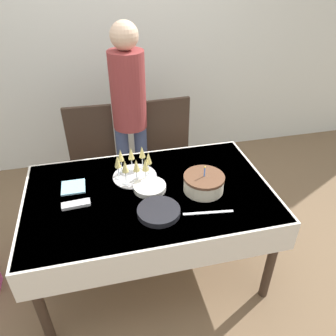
# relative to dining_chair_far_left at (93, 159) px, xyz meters

# --- Properties ---
(ground_plane) EXTENTS (12.00, 12.00, 0.00)m
(ground_plane) POSITION_rel_dining_chair_far_left_xyz_m (0.34, -0.81, -0.52)
(ground_plane) COLOR brown
(wall_back) EXTENTS (8.00, 0.05, 2.70)m
(wall_back) POSITION_rel_dining_chair_far_left_xyz_m (0.34, 0.87, 0.83)
(wall_back) COLOR silver
(wall_back) RESTS_ON ground_plane
(dining_table) EXTENTS (1.57, 0.98, 0.72)m
(dining_table) POSITION_rel_dining_chair_far_left_xyz_m (0.34, -0.81, 0.10)
(dining_table) COLOR silver
(dining_table) RESTS_ON ground_plane
(dining_chair_far_left) EXTENTS (0.43, 0.43, 0.96)m
(dining_chair_far_left) POSITION_rel_dining_chair_far_left_xyz_m (0.00, 0.00, 0.00)
(dining_chair_far_left) COLOR #38281E
(dining_chair_far_left) RESTS_ON ground_plane
(dining_chair_far_right) EXTENTS (0.44, 0.44, 0.96)m
(dining_chair_far_right) POSITION_rel_dining_chair_far_left_xyz_m (0.69, -0.00, 0.00)
(dining_chair_far_right) COLOR #38281E
(dining_chair_far_right) RESTS_ON ground_plane
(birthday_cake) EXTENTS (0.26, 0.26, 0.18)m
(birthday_cake) POSITION_rel_dining_chair_far_left_xyz_m (0.69, -0.88, 0.25)
(birthday_cake) COLOR beige
(birthday_cake) RESTS_ON dining_table
(champagne_tray) EXTENTS (0.30, 0.30, 0.18)m
(champagne_tray) POSITION_rel_dining_chair_far_left_xyz_m (0.28, -0.62, 0.29)
(champagne_tray) COLOR silver
(champagne_tray) RESTS_ON dining_table
(plate_stack_main) EXTENTS (0.25, 0.25, 0.03)m
(plate_stack_main) POSITION_rel_dining_chair_far_left_xyz_m (0.36, -1.03, 0.22)
(plate_stack_main) COLOR black
(plate_stack_main) RESTS_ON dining_table
(plate_stack_dessert) EXTENTS (0.21, 0.21, 0.03)m
(plate_stack_dessert) POSITION_rel_dining_chair_far_left_xyz_m (0.35, -0.79, 0.22)
(plate_stack_dessert) COLOR silver
(plate_stack_dessert) RESTS_ON dining_table
(cake_knife) EXTENTS (0.30, 0.06, 0.00)m
(cake_knife) POSITION_rel_dining_chair_far_left_xyz_m (0.65, -1.09, 0.20)
(cake_knife) COLOR silver
(cake_knife) RESTS_ON dining_table
(fork_pile) EXTENTS (0.17, 0.07, 0.02)m
(fork_pile) POSITION_rel_dining_chair_far_left_xyz_m (-0.11, -0.85, 0.21)
(fork_pile) COLOR silver
(fork_pile) RESTS_ON dining_table
(napkin_pile) EXTENTS (0.15, 0.15, 0.01)m
(napkin_pile) POSITION_rel_dining_chair_far_left_xyz_m (-0.13, -0.66, 0.20)
(napkin_pile) COLOR #8CC6E0
(napkin_pile) RESTS_ON dining_table
(person_standing) EXTENTS (0.28, 0.28, 1.61)m
(person_standing) POSITION_rel_dining_chair_far_left_xyz_m (0.34, 0.03, 0.44)
(person_standing) COLOR #3F4C72
(person_standing) RESTS_ON ground_plane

